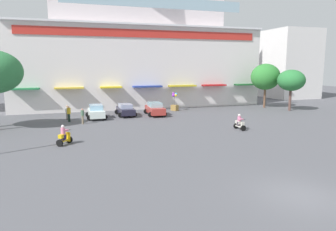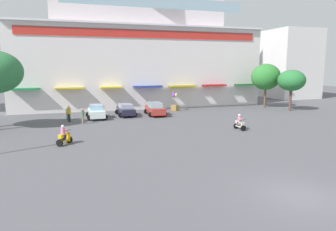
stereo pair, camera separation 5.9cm
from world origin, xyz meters
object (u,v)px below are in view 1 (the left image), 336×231
at_px(pedestrian_0, 67,112).
at_px(pedestrian_2, 69,113).
at_px(scooter_rider_1, 64,136).
at_px(plaza_tree_1, 291,80).
at_px(plaza_tree_3, 266,77).
at_px(pedestrian_1, 83,115).
at_px(parked_car_0, 96,112).
at_px(parked_car_2, 155,109).
at_px(scooter_rider_3, 240,123).
at_px(parked_car_1, 125,110).
at_px(balloon_vendor_cart, 175,103).

relative_size(pedestrian_0, pedestrian_2, 0.94).
bearing_deg(scooter_rider_1, plaza_tree_1, 19.74).
distance_m(plaza_tree_3, pedestrian_1, 26.04).
bearing_deg(parked_car_0, plaza_tree_1, -2.72).
bearing_deg(parked_car_2, scooter_rider_3, -63.87).
distance_m(parked_car_0, scooter_rider_3, 15.99).
relative_size(plaza_tree_3, scooter_rider_3, 4.19).
xyz_separation_m(scooter_rider_3, pedestrian_0, (-15.29, 10.50, 0.28)).
distance_m(parked_car_1, pedestrian_1, 6.53).
relative_size(parked_car_1, parked_car_2, 0.95).
bearing_deg(pedestrian_0, plaza_tree_3, 4.89).
xyz_separation_m(scooter_rider_1, pedestrian_2, (0.31, 10.08, 0.31)).
bearing_deg(parked_car_2, pedestrian_0, -178.76).
relative_size(scooter_rider_1, balloon_vendor_cart, 0.63).
distance_m(plaza_tree_3, pedestrian_2, 27.02).
height_order(scooter_rider_3, pedestrian_1, pedestrian_1).
relative_size(parked_car_2, pedestrian_1, 2.76).
relative_size(parked_car_0, parked_car_2, 0.90).
bearing_deg(plaza_tree_1, pedestrian_1, -176.00).
height_order(parked_car_2, balloon_vendor_cart, balloon_vendor_cart).
distance_m(plaza_tree_1, parked_car_2, 18.44).
bearing_deg(pedestrian_1, pedestrian_0, 115.19).
bearing_deg(parked_car_0, balloon_vendor_cart, 17.71).
distance_m(parked_car_2, pedestrian_0, 10.04).
distance_m(parked_car_0, scooter_rider_1, 11.77).
height_order(parked_car_0, parked_car_1, parked_car_0).
distance_m(scooter_rider_1, balloon_vendor_cart, 20.04).
height_order(parked_car_1, pedestrian_1, pedestrian_1).
relative_size(parked_car_2, pedestrian_2, 2.64).
bearing_deg(scooter_rider_1, plaza_tree_3, 27.17).
bearing_deg(plaza_tree_1, parked_car_2, 175.03).
distance_m(parked_car_0, parked_car_2, 6.96).
bearing_deg(plaza_tree_3, plaza_tree_1, -69.05).
height_order(parked_car_1, balloon_vendor_cart, balloon_vendor_cart).
height_order(parked_car_1, pedestrian_2, pedestrian_2).
xyz_separation_m(parked_car_1, scooter_rider_1, (-6.72, -12.38, -0.08)).
xyz_separation_m(plaza_tree_3, pedestrian_0, (-26.73, -2.29, -3.46)).
bearing_deg(scooter_rider_3, pedestrian_2, 148.98).
height_order(plaza_tree_1, parked_car_0, plaza_tree_1).
relative_size(plaza_tree_1, plaza_tree_3, 0.87).
bearing_deg(parked_car_2, plaza_tree_1, -4.97).
distance_m(parked_car_2, scooter_rider_3, 11.94).
xyz_separation_m(plaza_tree_1, parked_car_2, (-18.09, 1.57, -3.21)).
height_order(scooter_rider_1, pedestrian_2, pedestrian_2).
distance_m(pedestrian_2, balloon_vendor_cart, 14.11).
bearing_deg(pedestrian_2, balloon_vendor_cart, 18.93).
height_order(parked_car_1, scooter_rider_1, scooter_rider_1).
relative_size(parked_car_1, balloon_vendor_cart, 1.75).
height_order(scooter_rider_1, scooter_rider_3, scooter_rider_1).
xyz_separation_m(parked_car_0, balloon_vendor_cart, (10.44, 3.33, 0.20)).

